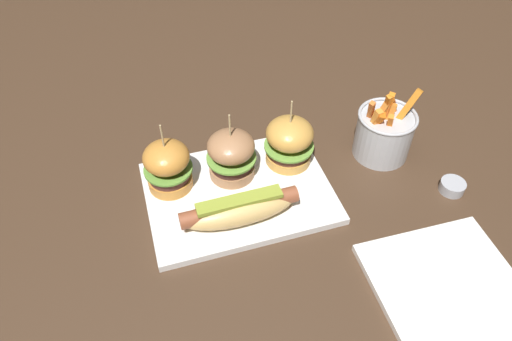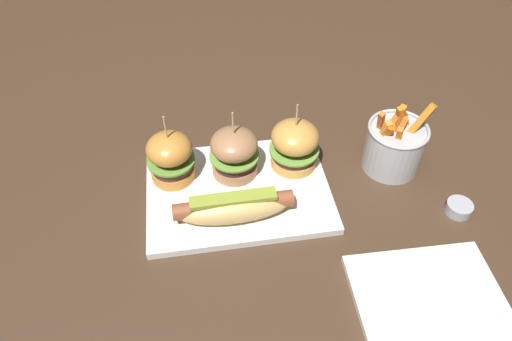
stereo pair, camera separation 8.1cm
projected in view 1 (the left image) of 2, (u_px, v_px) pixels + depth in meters
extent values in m
plane|color=#422D1E|center=(239.00, 195.00, 0.85)|extent=(3.00, 3.00, 0.00)
cube|color=white|center=(239.00, 193.00, 0.84)|extent=(0.32, 0.24, 0.01)
ellipsoid|color=tan|center=(240.00, 209.00, 0.78)|extent=(0.19, 0.06, 0.05)
cylinder|color=brown|center=(240.00, 207.00, 0.77)|extent=(0.20, 0.03, 0.03)
cube|color=olive|center=(239.00, 200.00, 0.76)|extent=(0.14, 0.03, 0.01)
cylinder|color=#C98334|center=(171.00, 181.00, 0.84)|extent=(0.08, 0.08, 0.02)
cylinder|color=#522C26|center=(169.00, 173.00, 0.82)|extent=(0.07, 0.07, 0.02)
cylinder|color=#609338|center=(168.00, 168.00, 0.82)|extent=(0.08, 0.08, 0.00)
ellipsoid|color=#C98334|center=(166.00, 157.00, 0.80)|extent=(0.08, 0.08, 0.05)
cylinder|color=tan|center=(163.00, 139.00, 0.77)|extent=(0.00, 0.00, 0.06)
cylinder|color=#A5734C|center=(232.00, 169.00, 0.86)|extent=(0.08, 0.08, 0.02)
cylinder|color=#3E231E|center=(232.00, 162.00, 0.84)|extent=(0.08, 0.08, 0.02)
cylinder|color=#6B9E3D|center=(232.00, 157.00, 0.84)|extent=(0.09, 0.09, 0.00)
ellipsoid|color=#A5734C|center=(231.00, 146.00, 0.82)|extent=(0.08, 0.08, 0.05)
cylinder|color=tan|center=(230.00, 129.00, 0.79)|extent=(0.00, 0.00, 0.06)
cylinder|color=gold|center=(288.00, 156.00, 0.88)|extent=(0.08, 0.08, 0.02)
cylinder|color=brown|center=(289.00, 149.00, 0.87)|extent=(0.08, 0.08, 0.02)
cylinder|color=#6B9E3D|center=(289.00, 145.00, 0.86)|extent=(0.09, 0.09, 0.00)
ellipsoid|color=gold|center=(290.00, 134.00, 0.84)|extent=(0.09, 0.09, 0.05)
cylinder|color=tan|center=(291.00, 115.00, 0.81)|extent=(0.00, 0.00, 0.06)
cylinder|color=#B7BABF|center=(383.00, 135.00, 0.89)|extent=(0.11, 0.11, 0.09)
torus|color=#B7BABF|center=(388.00, 116.00, 0.86)|extent=(0.11, 0.11, 0.01)
cube|color=orange|center=(386.00, 111.00, 0.86)|extent=(0.02, 0.03, 0.09)
cube|color=orange|center=(388.00, 119.00, 0.86)|extent=(0.03, 0.02, 0.07)
cube|color=orange|center=(392.00, 111.00, 0.88)|extent=(0.04, 0.03, 0.07)
cube|color=orange|center=(390.00, 125.00, 0.85)|extent=(0.03, 0.03, 0.06)
cube|color=orange|center=(404.00, 111.00, 0.86)|extent=(0.06, 0.02, 0.09)
cube|color=orange|center=(380.00, 116.00, 0.86)|extent=(0.05, 0.02, 0.08)
cube|color=orange|center=(386.00, 110.00, 0.86)|extent=(0.03, 0.03, 0.09)
cube|color=orange|center=(370.00, 115.00, 0.86)|extent=(0.03, 0.03, 0.08)
cube|color=#D65E13|center=(374.00, 122.00, 0.86)|extent=(0.02, 0.04, 0.06)
cube|color=orange|center=(374.00, 123.00, 0.85)|extent=(0.02, 0.02, 0.07)
cube|color=orange|center=(384.00, 118.00, 0.87)|extent=(0.02, 0.02, 0.07)
cylinder|color=#A8AAB2|center=(452.00, 186.00, 0.85)|extent=(0.04, 0.04, 0.02)
cylinder|color=tan|center=(453.00, 184.00, 0.84)|extent=(0.04, 0.04, 0.00)
cube|color=white|center=(449.00, 289.00, 0.71)|extent=(0.22, 0.22, 0.01)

